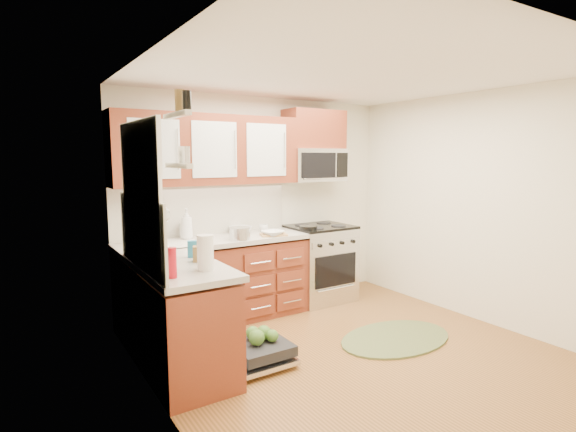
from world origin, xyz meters
TOP-DOWN VIEW (x-y plane):
  - floor at (0.00, 0.00)m, footprint 3.50×3.50m
  - ceiling at (0.00, 0.00)m, footprint 3.50×3.50m
  - wall_back at (0.00, 1.75)m, footprint 3.50×0.04m
  - wall_front at (0.00, -1.75)m, footprint 3.50×0.04m
  - wall_left at (-1.75, 0.00)m, footprint 0.04×3.50m
  - wall_right at (1.75, 0.00)m, footprint 0.04×3.50m
  - base_cabinet_back at (-0.73, 1.45)m, footprint 2.05×0.60m
  - base_cabinet_left at (-1.45, 0.52)m, footprint 0.60×1.25m
  - countertop_back at (-0.72, 1.44)m, footprint 2.07×0.64m
  - countertop_left at (-1.44, 0.53)m, footprint 0.64×1.27m
  - backsplash_back at (-0.73, 1.74)m, footprint 2.05×0.02m
  - backsplash_left at (-1.74, 0.52)m, footprint 0.02×1.25m
  - upper_cabinets at (-0.73, 1.57)m, footprint 2.05×0.35m
  - cabinet_over_mw at (0.68, 1.57)m, footprint 0.76×0.35m
  - range at (0.68, 1.43)m, footprint 0.76×0.64m
  - microwave at (0.68, 1.55)m, footprint 0.76×0.38m
  - sink at (-1.25, 1.42)m, footprint 0.62×0.50m
  - dishwasher at (-0.86, 0.30)m, footprint 0.70×0.60m
  - window at (-1.74, 0.50)m, footprint 0.03×1.05m
  - window_blind at (-1.71, 0.50)m, footprint 0.02×0.96m
  - shelf_upper at (-1.72, -0.35)m, footprint 0.04×0.40m
  - shelf_lower at (-1.72, -0.35)m, footprint 0.04×0.40m
  - rug at (0.57, 0.01)m, footprint 1.43×1.16m
  - skillet at (0.40, 1.29)m, footprint 0.24×0.24m
  - stock_pot at (-0.53, 1.24)m, footprint 0.27×0.27m
  - cutting_board at (-0.09, 1.26)m, footprint 0.33×0.27m
  - canister at (-1.00, 1.65)m, footprint 0.10×0.10m
  - paper_towel_roll at (-1.33, 0.22)m, footprint 0.15×0.15m
  - mustard_bottle at (-1.62, 0.89)m, footprint 0.07×0.07m
  - red_bottle at (-1.62, 0.14)m, footprint 0.07×0.07m
  - wooden_box at (-1.25, 0.52)m, footprint 0.16×0.14m
  - blue_carton at (-1.25, 0.71)m, footprint 0.11×0.08m
  - bowl_a at (-0.11, 1.25)m, footprint 0.27×0.27m
  - bowl_b at (-0.34, 1.60)m, footprint 0.34×0.34m
  - cup at (-0.06, 1.55)m, footprint 0.14×0.14m
  - soap_bottle_a at (-1.00, 1.55)m, footprint 0.15×0.15m
  - soap_bottle_b at (-1.59, 1.05)m, footprint 0.10×0.10m
  - soap_bottle_c at (-1.46, 0.92)m, footprint 0.15×0.15m

SIDE VIEW (x-z plane):
  - floor at x=0.00m, z-range 0.00..0.00m
  - rug at x=0.57m, z-range 0.00..0.02m
  - dishwasher at x=-0.86m, z-range 0.00..0.20m
  - base_cabinet_back at x=-0.73m, z-range 0.00..0.85m
  - base_cabinet_left at x=-1.45m, z-range 0.00..0.85m
  - range at x=0.68m, z-range 0.00..0.95m
  - sink at x=-1.25m, z-range 0.67..0.93m
  - countertop_back at x=-0.72m, z-range 0.88..0.93m
  - countertop_left at x=-1.44m, z-range 0.88..0.93m
  - cutting_board at x=-0.09m, z-range 0.93..0.95m
  - bowl_a at x=-0.11m, z-range 0.93..0.98m
  - bowl_b at x=-0.34m, z-range 0.93..1.01m
  - cup at x=-0.06m, z-range 0.93..1.01m
  - skillet at x=0.40m, z-range 0.95..0.99m
  - wooden_box at x=-1.25m, z-range 0.93..1.06m
  - stock_pot at x=-0.53m, z-range 0.93..1.06m
  - blue_carton at x=-1.25m, z-range 0.93..1.07m
  - canister at x=-1.00m, z-range 0.93..1.08m
  - soap_bottle_c at x=-1.46m, z-range 0.93..1.09m
  - mustard_bottle at x=-1.62m, z-range 0.93..1.12m
  - soap_bottle_b at x=-1.59m, z-range 0.93..1.14m
  - red_bottle at x=-1.62m, z-range 0.93..1.15m
  - paper_towel_roll at x=-1.33m, z-range 0.93..1.20m
  - soap_bottle_a at x=-1.00m, z-range 0.93..1.26m
  - backsplash_back at x=-0.73m, z-range 0.93..1.49m
  - backsplash_left at x=-1.74m, z-range 0.93..1.49m
  - wall_back at x=0.00m, z-range 0.00..2.50m
  - wall_front at x=0.00m, z-range 0.00..2.50m
  - wall_left at x=-1.75m, z-range 0.00..2.50m
  - wall_right at x=1.75m, z-range 0.00..2.50m
  - window at x=-1.74m, z-range 1.02..2.08m
  - microwave at x=0.68m, z-range 1.50..1.90m
  - shelf_lower at x=-1.72m, z-range 1.74..1.76m
  - upper_cabinets at x=-0.73m, z-range 1.50..2.25m
  - window_blind at x=-1.71m, z-range 1.68..2.08m
  - shelf_upper at x=-1.72m, z-range 2.03..2.06m
  - cabinet_over_mw at x=0.68m, z-range 1.90..2.37m
  - ceiling at x=0.00m, z-range 2.50..2.50m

